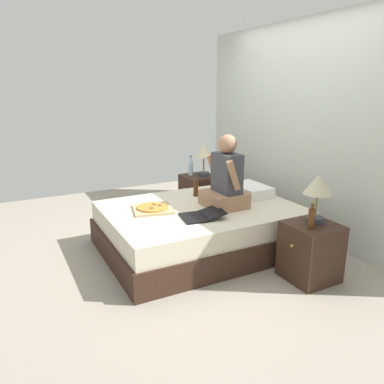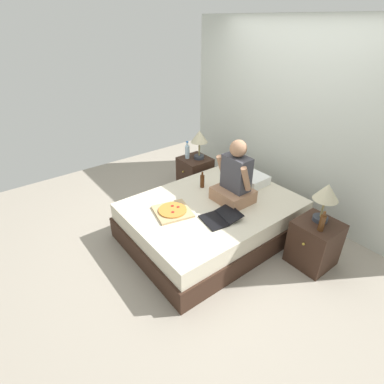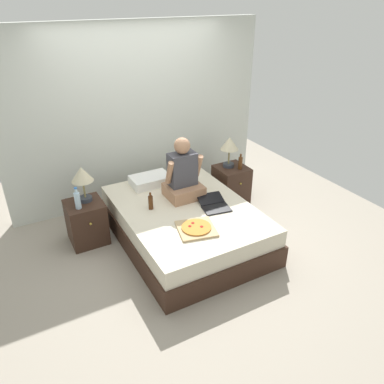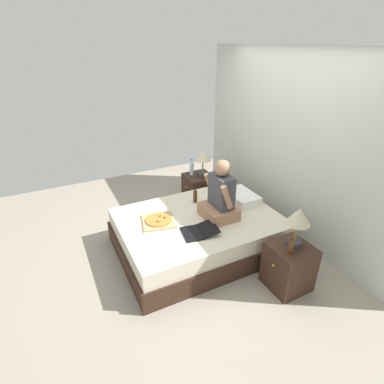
% 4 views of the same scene
% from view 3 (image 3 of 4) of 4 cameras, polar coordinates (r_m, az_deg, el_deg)
% --- Properties ---
extents(ground_plane, '(5.80, 5.80, 0.00)m').
position_cam_3_polar(ground_plane, '(4.82, -1.04, -7.21)').
color(ground_plane, '#9E9384').
extents(wall_back, '(3.80, 0.12, 2.50)m').
position_cam_3_polar(wall_back, '(5.43, -8.22, 11.42)').
color(wall_back, silver).
rests_on(wall_back, ground).
extents(bed, '(1.53, 2.07, 0.49)m').
position_cam_3_polar(bed, '(4.69, -1.07, -4.83)').
color(bed, '#382319').
rests_on(bed, ground).
extents(nightstand_left, '(0.44, 0.47, 0.54)m').
position_cam_3_polar(nightstand_left, '(4.84, -15.76, -4.44)').
color(nightstand_left, '#382319').
rests_on(nightstand_left, ground).
extents(lamp_on_left_nightstand, '(0.26, 0.26, 0.45)m').
position_cam_3_polar(lamp_on_left_nightstand, '(4.60, -16.40, 2.27)').
color(lamp_on_left_nightstand, '#333842').
rests_on(lamp_on_left_nightstand, nightstand_left).
extents(water_bottle, '(0.07, 0.07, 0.28)m').
position_cam_3_polar(water_bottle, '(4.56, -17.06, -1.17)').
color(water_bottle, silver).
rests_on(water_bottle, nightstand_left).
extents(nightstand_right, '(0.44, 0.47, 0.54)m').
position_cam_3_polar(nightstand_right, '(5.59, 5.98, 1.22)').
color(nightstand_right, '#382319').
rests_on(nightstand_right, ground).
extents(lamp_on_right_nightstand, '(0.26, 0.26, 0.45)m').
position_cam_3_polar(lamp_on_right_nightstand, '(5.37, 5.72, 7.06)').
color(lamp_on_right_nightstand, '#333842').
rests_on(lamp_on_right_nightstand, nightstand_right).
extents(beer_bottle, '(0.06, 0.06, 0.23)m').
position_cam_3_polar(beer_bottle, '(5.40, 7.38, 4.44)').
color(beer_bottle, '#512D14').
rests_on(beer_bottle, nightstand_right).
extents(pillow, '(0.52, 0.34, 0.12)m').
position_cam_3_polar(pillow, '(5.09, -6.35, 1.81)').
color(pillow, white).
rests_on(pillow, bed).
extents(person_seated, '(0.47, 0.40, 0.78)m').
position_cam_3_polar(person_seated, '(4.66, -1.38, 2.50)').
color(person_seated, '#A37556').
rests_on(person_seated, bed).
extents(laptop, '(0.38, 0.46, 0.07)m').
position_cam_3_polar(laptop, '(4.55, 3.45, -2.03)').
color(laptop, black).
rests_on(laptop, bed).
extents(pizza_box, '(0.48, 0.48, 0.04)m').
position_cam_3_polar(pizza_box, '(4.12, 0.67, -5.55)').
color(pizza_box, tan).
rests_on(pizza_box, bed).
extents(beer_bottle_on_bed, '(0.06, 0.06, 0.22)m').
position_cam_3_polar(beer_bottle_on_bed, '(4.49, -6.32, -1.56)').
color(beer_bottle_on_bed, '#4C2811').
rests_on(beer_bottle_on_bed, bed).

